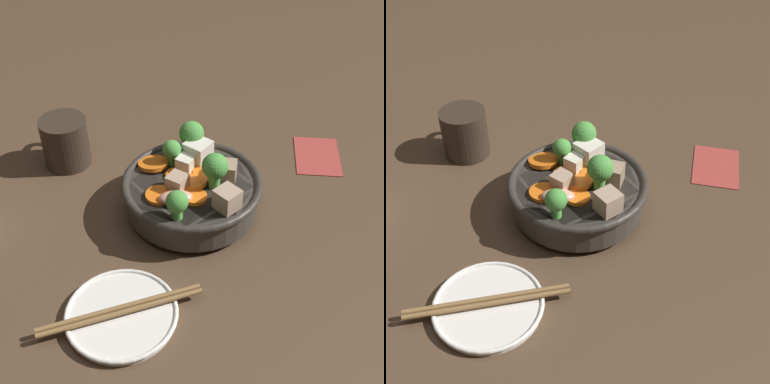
# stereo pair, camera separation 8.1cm
# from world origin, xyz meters

# --- Properties ---
(ground_plane) EXTENTS (3.00, 3.00, 0.00)m
(ground_plane) POSITION_xyz_m (0.00, 0.00, 0.00)
(ground_plane) COLOR #4C3826
(stirfry_bowl) EXTENTS (0.21, 0.21, 0.11)m
(stirfry_bowl) POSITION_xyz_m (0.00, -0.00, 0.04)
(stirfry_bowl) COLOR #38332D
(stirfry_bowl) RESTS_ON ground_plane
(side_saucer) EXTENTS (0.15, 0.15, 0.01)m
(side_saucer) POSITION_xyz_m (-0.17, 0.15, 0.01)
(side_saucer) COLOR white
(side_saucer) RESTS_ON ground_plane
(dark_mug) EXTENTS (0.10, 0.08, 0.08)m
(dark_mug) POSITION_xyz_m (0.18, 0.17, 0.04)
(dark_mug) COLOR #33281E
(dark_mug) RESTS_ON ground_plane
(napkin) EXTENTS (0.13, 0.11, 0.00)m
(napkin) POSITION_xyz_m (0.07, -0.25, 0.00)
(napkin) COLOR #A33833
(napkin) RESTS_ON ground_plane
(chopsticks_pair) EXTENTS (0.02, 0.21, 0.01)m
(chopsticks_pair) POSITION_xyz_m (-0.17, 0.15, 0.02)
(chopsticks_pair) COLOR olive
(chopsticks_pair) RESTS_ON side_saucer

